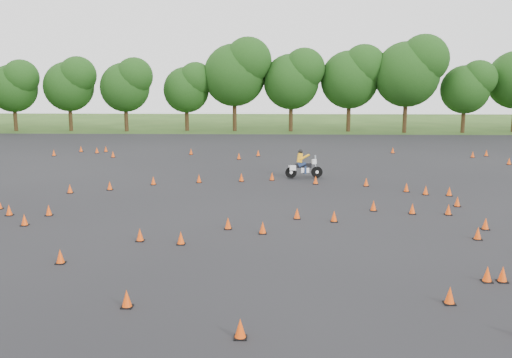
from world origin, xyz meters
The scene contains 5 objects.
ground centered at (0.00, 0.00, 0.00)m, with size 140.00×140.00×0.00m, color #2D5119.
asphalt_pad centered at (0.00, 6.00, 0.01)m, with size 62.00×62.00×0.00m, color black.
treeline centered at (3.36, 35.21, 4.61)m, with size 86.88×32.67×10.74m.
traffic_cones centered at (-0.01, 5.29, 0.23)m, with size 36.41×32.76×0.45m.
rider_yellow centered at (2.64, 11.03, 0.86)m, with size 2.21×0.68×1.71m, color #FAA616, non-canonical shape.
Camera 1 is at (0.79, -22.24, 5.93)m, focal length 40.00 mm.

